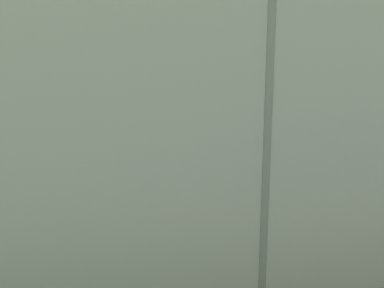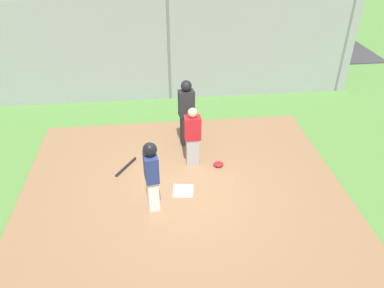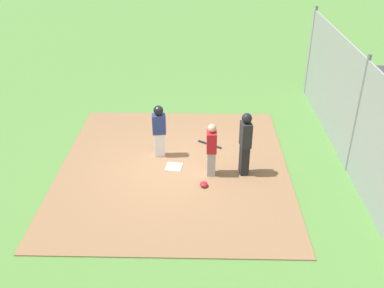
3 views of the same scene
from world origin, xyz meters
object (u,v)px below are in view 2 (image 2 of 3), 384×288
at_px(umpire, 186,112).
at_px(baseball_bat, 126,167).
at_px(catcher_mask, 218,164).
at_px(runner, 151,173).
at_px(home_plate, 183,191).
at_px(catcher, 193,136).
at_px(parked_car_green, 297,29).
at_px(parked_car_dark, 101,36).

relative_size(umpire, baseball_bat, 2.22).
bearing_deg(catcher_mask, runner, 38.98).
height_order(home_plate, catcher, catcher).
bearing_deg(catcher_mask, home_plate, 42.11).
relative_size(catcher, umpire, 0.84).
distance_m(umpire, runner, 2.56).
bearing_deg(parked_car_green, runner, -114.15).
bearing_deg(home_plate, catcher_mask, -137.89).
bearing_deg(parked_car_green, baseball_bat, -120.60).
height_order(catcher, parked_car_dark, catcher).
bearing_deg(baseball_bat, parked_car_dark, -138.83).
bearing_deg(parked_car_green, home_plate, -112.63).
distance_m(catcher, runner, 1.79).
relative_size(home_plate, runner, 0.28).
bearing_deg(catcher, parked_car_dark, -162.53).
distance_m(runner, parked_car_green, 12.71).
xyz_separation_m(catcher, umpire, (0.06, -0.90, 0.18)).
bearing_deg(runner, umpire, 60.10).
bearing_deg(umpire, runner, -30.35).
height_order(runner, parked_car_green, runner).
height_order(catcher, baseball_bat, catcher).
xyz_separation_m(baseball_bat, parked_car_dark, (1.38, -9.01, 0.55)).
bearing_deg(baseball_bat, catcher, 122.93).
distance_m(catcher_mask, parked_car_green, 10.78).
bearing_deg(home_plate, catcher, -107.21).
xyz_separation_m(runner, parked_car_green, (-6.83, -10.71, -0.32)).
distance_m(umpire, catcher_mask, 1.57).
bearing_deg(baseball_bat, catcher_mask, 117.83).
bearing_deg(parked_car_dark, home_plate, 103.04).
bearing_deg(baseball_bat, umpire, 152.58).
xyz_separation_m(catcher_mask, parked_car_dark, (3.62, -9.19, 0.52)).
relative_size(umpire, runner, 1.14).
distance_m(parked_car_green, parked_car_dark, 8.86).
xyz_separation_m(baseball_bat, catcher_mask, (-2.24, 0.18, 0.03)).
bearing_deg(baseball_bat, home_plate, 84.26).
distance_m(baseball_bat, parked_car_green, 11.89).
xyz_separation_m(runner, baseball_bat, (0.64, -1.48, -0.87)).
distance_m(home_plate, catcher_mask, 1.26).
relative_size(parked_car_green, parked_car_dark, 1.03).
relative_size(umpire, catcher_mask, 7.56).
bearing_deg(catcher, catcher_mask, 71.35).
height_order(home_plate, runner, runner).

